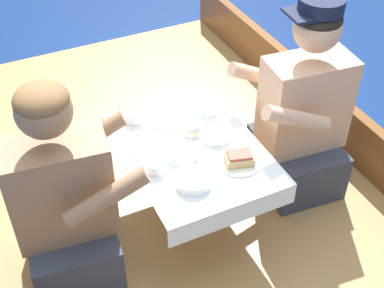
{
  "coord_description": "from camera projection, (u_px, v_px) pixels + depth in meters",
  "views": [
    {
      "loc": [
        -0.77,
        -1.75,
        2.24
      ],
      "look_at": [
        0.0,
        -0.14,
        0.74
      ],
      "focal_mm": 50.0,
      "sensor_mm": 36.0,
      "label": 1
    }
  ],
  "objects": [
    {
      "name": "coffee_cup_port",
      "position": [
        209.0,
        108.0,
        2.52
      ],
      "size": [
        0.1,
        0.08,
        0.05
      ],
      "color": "white",
      "rests_on": "cockpit_table"
    },
    {
      "name": "bowl_port_near",
      "position": [
        181.0,
        152.0,
        2.28
      ],
      "size": [
        0.14,
        0.14,
        0.04
      ],
      "color": "white",
      "rests_on": "cockpit_table"
    },
    {
      "name": "bowl_center_far",
      "position": [
        216.0,
        135.0,
        2.38
      ],
      "size": [
        0.12,
        0.12,
        0.04
      ],
      "color": "white",
      "rests_on": "cockpit_table"
    },
    {
      "name": "utensil_knife_starboard",
      "position": [
        167.0,
        144.0,
        2.36
      ],
      "size": [
        0.05,
        0.17,
        0.0
      ],
      "rotation": [
        0.0,
        0.0,
        1.36
      ],
      "color": "silver",
      "rests_on": "cockpit_table"
    },
    {
      "name": "plate_sandwich",
      "position": [
        239.0,
        163.0,
        2.26
      ],
      "size": [
        0.18,
        0.18,
        0.01
      ],
      "color": "white",
      "rests_on": "cockpit_table"
    },
    {
      "name": "utensil_spoon_starboard",
      "position": [
        210.0,
        152.0,
        2.32
      ],
      "size": [
        0.17,
        0.06,
        0.01
      ],
      "rotation": [
        0.0,
        0.0,
        0.26
      ],
      "color": "silver",
      "rests_on": "cockpit_table"
    },
    {
      "name": "person_port",
      "position": [
        66.0,
        204.0,
        2.16
      ],
      "size": [
        0.55,
        0.49,
        0.96
      ],
      "rotation": [
        0.0,
        0.0,
        -0.11
      ],
      "color": "#333847",
      "rests_on": "boat_deck"
    },
    {
      "name": "person_starboard",
      "position": [
        302.0,
        116.0,
        2.56
      ],
      "size": [
        0.55,
        0.48,
        1.02
      ],
      "rotation": [
        0.0,
        0.0,
        3.05
      ],
      "color": "#333847",
      "rests_on": "boat_deck"
    },
    {
      "name": "bowl_starboard_near",
      "position": [
        193.0,
        181.0,
        2.15
      ],
      "size": [
        0.14,
        0.14,
        0.04
      ],
      "color": "white",
      "rests_on": "cockpit_table"
    },
    {
      "name": "coffee_cup_center",
      "position": [
        156.0,
        167.0,
        2.21
      ],
      "size": [
        0.1,
        0.07,
        0.05
      ],
      "color": "white",
      "rests_on": "cockpit_table"
    },
    {
      "name": "plate_bread",
      "position": [
        172.0,
        119.0,
        2.49
      ],
      "size": [
        0.2,
        0.2,
        0.01
      ],
      "color": "white",
      "rests_on": "cockpit_table"
    },
    {
      "name": "sandwich",
      "position": [
        239.0,
        158.0,
        2.24
      ],
      "size": [
        0.14,
        0.11,
        0.05
      ],
      "rotation": [
        0.0,
        0.0,
        -0.27
      ],
      "color": "tan",
      "rests_on": "plate_sandwich"
    },
    {
      "name": "tin_can",
      "position": [
        192.0,
        130.0,
        2.39
      ],
      "size": [
        0.07,
        0.07,
        0.05
      ],
      "color": "silver",
      "rests_on": "cockpit_table"
    },
    {
      "name": "utensil_spoon_port",
      "position": [
        135.0,
        139.0,
        2.38
      ],
      "size": [
        0.1,
        0.15,
        0.01
      ],
      "rotation": [
        0.0,
        0.0,
        1.03
      ],
      "color": "silver",
      "rests_on": "cockpit_table"
    },
    {
      "name": "gunwale_starboard",
      "position": [
        341.0,
        124.0,
        2.95
      ],
      "size": [
        0.06,
        3.41,
        0.29
      ],
      "primitive_type": "cube",
      "color": "brown",
      "rests_on": "boat_deck"
    },
    {
      "name": "boat_deck",
      "position": [
        181.0,
        216.0,
        2.82
      ],
      "size": [
        2.02,
        3.41,
        0.28
      ],
      "primitive_type": "cube",
      "color": "#A87F4C",
      "rests_on": "ground_plane"
    },
    {
      "name": "cockpit_table",
      "position": [
        192.0,
        156.0,
        2.38
      ],
      "size": [
        0.57,
        0.78,
        0.44
      ],
      "color": "#B2B2B7",
      "rests_on": "boat_deck"
    },
    {
      "name": "utensil_spoon_center",
      "position": [
        154.0,
        151.0,
        2.32
      ],
      "size": [
        0.16,
        0.09,
        0.01
      ],
      "rotation": [
        0.0,
        0.0,
        0.46
      ],
      "color": "silver",
      "rests_on": "cockpit_table"
    },
    {
      "name": "ground_plane",
      "position": [
        181.0,
        234.0,
        2.91
      ],
      "size": [
        60.0,
        60.0,
        0.0
      ],
      "primitive_type": "plane",
      "color": "navy"
    },
    {
      "name": "coffee_cup_starboard",
      "position": [
        134.0,
        117.0,
        2.47
      ],
      "size": [
        0.1,
        0.08,
        0.05
      ],
      "color": "white",
      "rests_on": "cockpit_table"
    }
  ]
}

